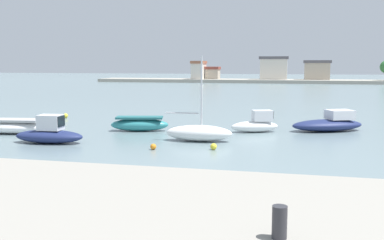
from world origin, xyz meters
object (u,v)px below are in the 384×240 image
at_px(moored_boat_1, 49,134).
at_px(moored_boat_5, 329,124).
at_px(mooring_bollard, 280,222).
at_px(moored_boat_3, 199,133).
at_px(mooring_buoy_1, 214,147).
at_px(moored_boat_2, 140,124).
at_px(mooring_buoy_0, 66,116).
at_px(moored_boat_4, 256,124).
at_px(moored_boat_0, 13,127).
at_px(mooring_buoy_4, 153,147).

distance_m(moored_boat_1, moored_boat_5, 19.04).
distance_m(mooring_bollard, moored_boat_1, 22.76).
xyz_separation_m(moored_boat_3, mooring_buoy_1, (1.39, -2.56, -0.34)).
relative_size(moored_boat_2, mooring_buoy_1, 11.61).
bearing_deg(mooring_buoy_0, mooring_buoy_1, -36.56).
bearing_deg(mooring_buoy_0, moored_boat_5, -6.85).
bearing_deg(moored_boat_4, mooring_buoy_1, -125.15).
relative_size(moored_boat_1, mooring_buoy_0, 10.50).
bearing_deg(moored_boat_0, moored_boat_1, -38.80).
xyz_separation_m(moored_boat_1, moored_boat_4, (11.83, 7.16, 0.02)).
relative_size(moored_boat_1, moored_boat_3, 0.83).
distance_m(moored_boat_1, mooring_buoy_0, 12.72).
distance_m(mooring_bollard, mooring_buoy_1, 18.41).
bearing_deg(moored_boat_3, mooring_buoy_1, -63.06).
xyz_separation_m(moored_boat_5, mooring_buoy_1, (-6.78, -8.76, -0.35)).
xyz_separation_m(moored_boat_2, moored_boat_5, (13.17, 3.08, 0.03)).
distance_m(moored_boat_0, moored_boat_3, 13.13).
height_order(moored_boat_3, moored_boat_4, moored_boat_3).
xyz_separation_m(moored_boat_1, mooring_buoy_1, (10.06, 0.12, -0.37)).
height_order(moored_boat_4, mooring_buoy_0, moored_boat_4).
bearing_deg(moored_boat_5, moored_boat_2, 168.50).
distance_m(moored_boat_5, mooring_buoy_4, 13.83).
bearing_deg(moored_boat_4, moored_boat_3, -146.22).
relative_size(mooring_bollard, mooring_buoy_1, 1.25).
bearing_deg(mooring_buoy_1, mooring_bollard, -76.84).
height_order(mooring_bollard, moored_boat_3, moored_boat_3).
relative_size(moored_boat_2, mooring_buoy_4, 12.77).
bearing_deg(moored_boat_5, mooring_buoy_0, 148.49).
bearing_deg(mooring_buoy_1, mooring_buoy_4, -167.70).
xyz_separation_m(moored_boat_5, mooring_buoy_4, (-10.06, -9.47, -0.36)).
xyz_separation_m(moored_boat_0, moored_boat_2, (8.12, 3.06, 0.02)).
relative_size(moored_boat_5, mooring_buoy_0, 13.63).
bearing_deg(mooring_buoy_4, mooring_buoy_0, 134.94).
relative_size(moored_boat_4, mooring_buoy_4, 10.46).
distance_m(moored_boat_3, mooring_buoy_4, 3.81).
bearing_deg(moored_boat_0, moored_boat_3, -7.48).
distance_m(moored_boat_0, mooring_buoy_0, 8.85).
height_order(moored_boat_2, mooring_buoy_4, moored_boat_2).
height_order(mooring_bollard, moored_boat_1, mooring_bollard).
distance_m(moored_boat_0, mooring_buoy_1, 14.75).
height_order(moored_boat_0, moored_boat_2, moored_boat_2).
distance_m(moored_boat_4, mooring_buoy_1, 7.27).
bearing_deg(moored_boat_5, mooring_buoy_4, -161.39).
distance_m(mooring_buoy_0, mooring_buoy_4, 17.15).
relative_size(mooring_bollard, moored_boat_2, 0.11).
bearing_deg(moored_boat_2, mooring_buoy_4, -76.79).
height_order(moored_boat_0, mooring_buoy_4, moored_boat_0).
height_order(moored_boat_3, moored_boat_5, moored_boat_3).
relative_size(moored_boat_1, moored_boat_2, 1.01).
bearing_deg(moored_boat_1, mooring_buoy_1, -2.42).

